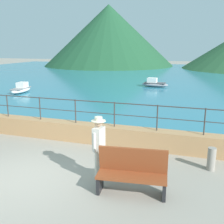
{
  "coord_description": "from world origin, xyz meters",
  "views": [
    {
      "loc": [
        4.38,
        -5.72,
        3.54
      ],
      "look_at": [
        1.28,
        3.7,
        1.1
      ],
      "focal_mm": 43.37,
      "sensor_mm": 36.0,
      "label": 1
    }
  ],
  "objects_px": {
    "person_walking": "(99,145)",
    "boat_0": "(21,89)",
    "boat_2": "(154,84)",
    "bollard": "(211,159)",
    "bench_far": "(132,171)"
  },
  "relations": [
    {
      "from": "person_walking",
      "to": "boat_0",
      "type": "bearing_deg",
      "value": 133.96
    },
    {
      "from": "boat_0",
      "to": "boat_2",
      "type": "distance_m",
      "value": 11.03
    },
    {
      "from": "bollard",
      "to": "bench_far",
      "type": "bearing_deg",
      "value": -134.58
    },
    {
      "from": "bench_far",
      "to": "boat_0",
      "type": "height_order",
      "value": "bench_far"
    },
    {
      "from": "bollard",
      "to": "boat_2",
      "type": "height_order",
      "value": "boat_2"
    },
    {
      "from": "boat_0",
      "to": "person_walking",
      "type": "bearing_deg",
      "value": -46.04
    },
    {
      "from": "person_walking",
      "to": "bollard",
      "type": "relative_size",
      "value": 2.56
    },
    {
      "from": "bench_far",
      "to": "person_walking",
      "type": "relative_size",
      "value": 1.0
    },
    {
      "from": "person_walking",
      "to": "boat_0",
      "type": "height_order",
      "value": "person_walking"
    },
    {
      "from": "bollard",
      "to": "boat_0",
      "type": "relative_size",
      "value": 0.29
    },
    {
      "from": "boat_2",
      "to": "bench_far",
      "type": "bearing_deg",
      "value": -82.24
    },
    {
      "from": "bench_far",
      "to": "boat_2",
      "type": "distance_m",
      "value": 17.64
    },
    {
      "from": "person_walking",
      "to": "boat_2",
      "type": "xyz_separation_m",
      "value": [
        -1.36,
        17.06,
        -0.65
      ]
    },
    {
      "from": "person_walking",
      "to": "bollard",
      "type": "distance_m",
      "value": 3.34
    },
    {
      "from": "boat_0",
      "to": "boat_2",
      "type": "height_order",
      "value": "same"
    }
  ]
}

